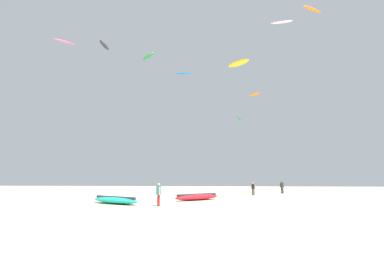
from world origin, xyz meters
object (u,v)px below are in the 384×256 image
kite_grounded_near (197,197)px  kite_aloft_8 (104,45)px  person_left (253,188)px  kite_aloft_4 (240,118)px  kite_aloft_2 (65,42)px  kite_aloft_7 (282,22)px  person_foreground (159,193)px  kite_aloft_5 (148,57)px  kite_grounded_mid (115,200)px  kite_aloft_1 (238,63)px  person_midground (282,186)px  kite_aloft_6 (255,94)px  kite_aloft_3 (184,73)px  kite_aloft_0 (312,9)px

kite_grounded_near → kite_aloft_8: size_ratio=1.32×
person_left → kite_aloft_4: size_ratio=0.49×
kite_aloft_2 → kite_aloft_7: bearing=-0.8°
person_foreground → kite_aloft_5: size_ratio=0.45×
kite_grounded_near → kite_aloft_8: kite_aloft_8 is taller
kite_grounded_mid → kite_aloft_1: (12.11, 26.76, 22.15)m
person_midground → kite_aloft_5: (-21.36, 9.26, 23.47)m
kite_grounded_mid → kite_aloft_4: kite_aloft_4 is taller
kite_aloft_5 → kite_aloft_6: kite_aloft_5 is taller
kite_aloft_6 → kite_aloft_1: bearing=-121.5°
person_midground → kite_grounded_near: bearing=-8.9°
kite_aloft_3 → kite_aloft_8: bearing=-163.5°
kite_grounded_near → kite_aloft_3: kite_aloft_3 is taller
person_foreground → kite_aloft_8: (-15.08, 23.96, 23.85)m
kite_aloft_0 → kite_aloft_2: kite_aloft_0 is taller
kite_grounded_near → kite_aloft_0: size_ratio=1.45×
kite_grounded_mid → kite_aloft_3: size_ratio=1.63×
kite_aloft_1 → kite_aloft_2: (-23.32, -16.76, -3.07)m
kite_grounded_mid → kite_aloft_8: 35.06m
person_foreground → kite_aloft_2: 26.44m
kite_aloft_2 → kite_aloft_6: 34.78m
person_midground → kite_aloft_3: kite_aloft_3 is taller
kite_grounded_mid → kite_aloft_8: bearing=116.6°
person_left → kite_aloft_8: (-23.62, 9.34, 23.92)m
kite_aloft_1 → kite_aloft_6: 7.70m
kite_aloft_0 → kite_aloft_6: kite_aloft_0 is taller
kite_aloft_1 → kite_aloft_4: kite_aloft_1 is taller
person_midground → kite_grounded_mid: (-16.77, -17.62, -0.68)m
kite_aloft_7 → kite_aloft_0: bearing=18.1°
kite_aloft_3 → kite_aloft_7: size_ratio=1.19×
kite_aloft_4 → kite_aloft_5: 21.37m
kite_aloft_3 → kite_aloft_5: bearing=175.8°
kite_grounded_mid → kite_aloft_2: 24.28m
kite_aloft_3 → kite_aloft_7: (13.84, -16.77, -0.35)m
kite_aloft_1 → kite_aloft_6: bearing=58.5°
kite_aloft_3 → kite_aloft_8: 14.61m
person_midground → kite_aloft_1: (-4.67, 9.13, 21.47)m
person_left → kite_aloft_1: 25.52m
kite_aloft_4 → kite_grounded_mid: bearing=-110.4°
kite_aloft_4 → kite_aloft_0: bearing=-71.6°
person_midground → kite_aloft_0: bearing=56.9°
person_left → kite_aloft_4: (0.16, 20.76, 12.84)m
kite_grounded_near → kite_aloft_2: (-17.47, 5.40, 19.07)m
kite_aloft_8 → person_left: bearing=-21.6°
person_foreground → kite_aloft_4: size_ratio=0.53×
kite_aloft_3 → kite_aloft_7: bearing=-50.5°
person_left → kite_aloft_2: 30.13m
kite_aloft_1 → kite_aloft_7: size_ratio=1.63×
kite_grounded_near → person_foreground: bearing=-111.3°
kite_aloft_4 → kite_grounded_near: bearing=-102.2°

